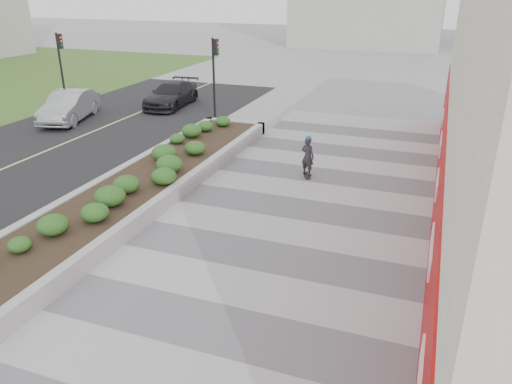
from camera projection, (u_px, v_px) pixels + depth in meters
walkway at (242, 298)px, 11.55m from camera, size 8.00×36.00×0.01m
planter at (133, 188)px, 16.60m from camera, size 3.00×18.00×0.90m
traffic_signal_near at (215, 67)px, 25.32m from camera, size 0.33×0.28×4.20m
traffic_signal_far at (61, 60)px, 27.81m from camera, size 0.33×0.28×4.20m
manhole_cover at (263, 302)px, 11.40m from camera, size 0.44×0.44×0.01m
skateboarder at (308, 156)px, 18.45m from camera, size 0.61×0.74×1.59m
car_silver at (69, 106)px, 26.03m from camera, size 2.85×4.93×1.54m
car_dark at (171, 95)px, 29.11m from camera, size 2.33×4.89×1.38m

